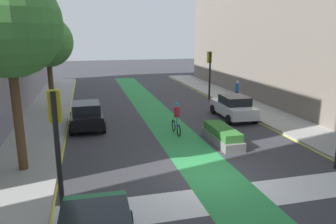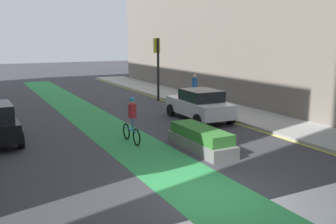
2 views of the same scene
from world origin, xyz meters
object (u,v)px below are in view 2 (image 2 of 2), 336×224
(car_white_right_far, at_px, (200,104))
(pedestrian_sidewalk_right_a, at_px, (195,87))
(traffic_signal_far_right, at_px, (157,57))
(cyclist_in_lane, at_px, (132,119))
(median_planter, at_px, (201,139))

(car_white_right_far, relative_size, pedestrian_sidewalk_right_a, 2.53)
(traffic_signal_far_right, distance_m, pedestrian_sidewalk_right_a, 3.18)
(car_white_right_far, xyz_separation_m, pedestrian_sidewalk_right_a, (2.56, 4.68, 0.21))
(traffic_signal_far_right, xyz_separation_m, cyclist_in_lane, (-5.47, -8.96, -1.93))
(cyclist_in_lane, height_order, median_planter, cyclist_in_lane)
(traffic_signal_far_right, relative_size, cyclist_in_lane, 2.22)
(traffic_signal_far_right, xyz_separation_m, car_white_right_far, (-0.79, -6.53, -2.09))
(cyclist_in_lane, relative_size, pedestrian_sidewalk_right_a, 1.10)
(traffic_signal_far_right, xyz_separation_m, median_planter, (-3.56, -11.01, -2.49))
(cyclist_in_lane, xyz_separation_m, pedestrian_sidewalk_right_a, (7.24, 7.11, 0.04))
(car_white_right_far, relative_size, median_planter, 1.29)
(traffic_signal_far_right, relative_size, pedestrian_sidewalk_right_a, 2.44)
(pedestrian_sidewalk_right_a, distance_m, median_planter, 10.61)
(traffic_signal_far_right, bearing_deg, car_white_right_far, -96.91)
(pedestrian_sidewalk_right_a, bearing_deg, cyclist_in_lane, -135.53)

